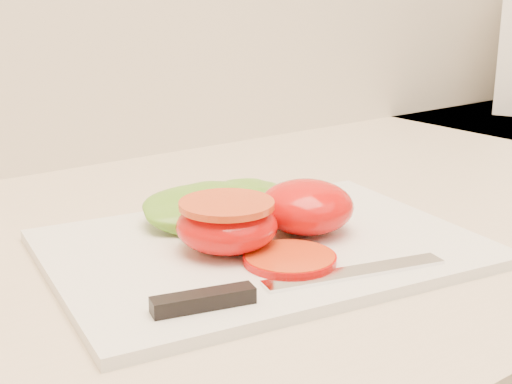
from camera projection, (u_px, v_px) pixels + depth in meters
cutting_board at (263, 247)px, 0.64m from camera, size 0.42×0.33×0.01m
tomato_half_dome at (306, 206)px, 0.66m from camera, size 0.09×0.09×0.05m
tomato_half_cut at (227, 224)px, 0.62m from camera, size 0.09×0.09×0.04m
tomato_slice_0 at (290, 259)px, 0.60m from camera, size 0.08×0.08×0.01m
lettuce_leaf_0 at (211, 207)px, 0.70m from camera, size 0.14×0.10×0.03m
lettuce_leaf_1 at (251, 200)px, 0.72m from camera, size 0.14×0.12×0.02m
knife at (267, 288)px, 0.54m from camera, size 0.25×0.07×0.01m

